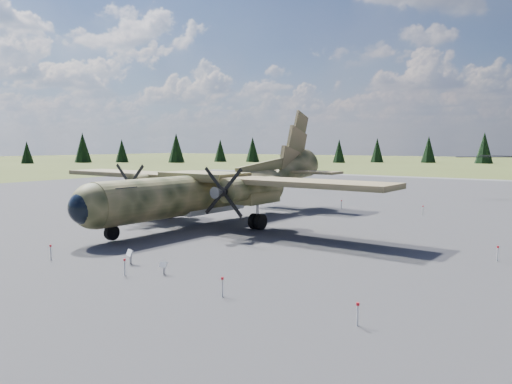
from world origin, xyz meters
The scene contains 7 objects.
ground centered at (0.00, 0.00, 0.00)m, with size 500.00×500.00×0.00m, color #4E5927.
apron centered at (0.00, 10.00, 0.00)m, with size 120.00×120.00×0.04m, color slate.
transport_plane centered at (-4.97, 2.02, 2.99)m, with size 31.56×28.67×10.41m.
info_placard_left centered at (0.36, -11.70, 0.53)m, with size 0.55×0.35×0.80m.
info_placard_right centered at (3.40, -12.28, 0.44)m, with size 0.44×0.23×0.66m.
barrier_fence centered at (-0.46, -0.08, 0.51)m, with size 33.12×29.62×0.85m.
treeline centered at (2.79, -4.88, 4.75)m, with size 316.46×317.75×10.94m.
Camera 1 is at (20.57, -29.55, 6.36)m, focal length 35.00 mm.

